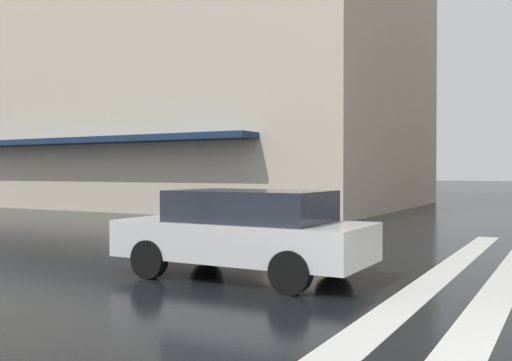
% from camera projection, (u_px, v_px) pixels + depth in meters
% --- Properties ---
extents(car_white, '(1.85, 4.10, 1.41)m').
position_uv_depth(car_white, '(245.00, 231.00, 9.27)').
color(car_white, silver).
rests_on(car_white, ground_plane).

